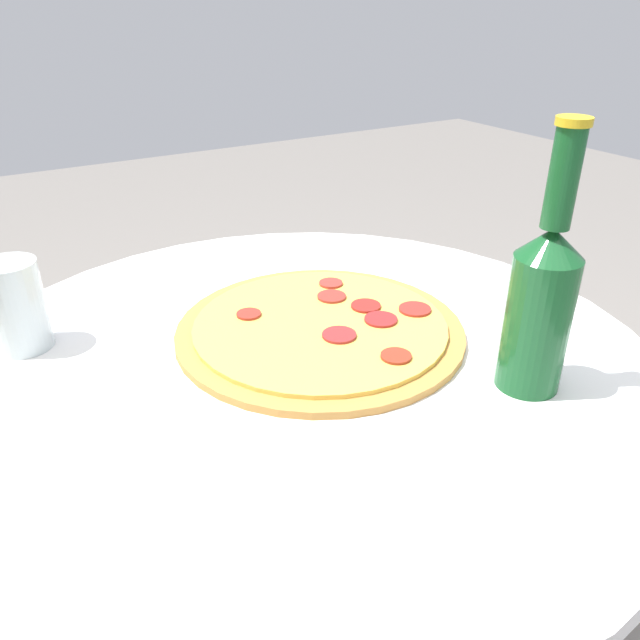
# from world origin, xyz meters

# --- Properties ---
(table) EXTENTS (0.88, 0.88, 0.69)m
(table) POSITION_xyz_m (0.00, 0.00, 0.54)
(table) COLOR white
(table) RESTS_ON ground_plane
(pizza) EXTENTS (0.38, 0.38, 0.02)m
(pizza) POSITION_xyz_m (0.04, -0.05, 0.70)
(pizza) COLOR #B77F3D
(pizza) RESTS_ON table
(beer_bottle) EXTENTS (0.07, 0.07, 0.30)m
(beer_bottle) POSITION_xyz_m (-0.19, -0.19, 0.80)
(beer_bottle) COLOR #144C23
(beer_bottle) RESTS_ON table
(drinking_glass) EXTENTS (0.07, 0.07, 0.11)m
(drinking_glass) POSITION_xyz_m (0.20, 0.29, 0.75)
(drinking_glass) COLOR silver
(drinking_glass) RESTS_ON table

